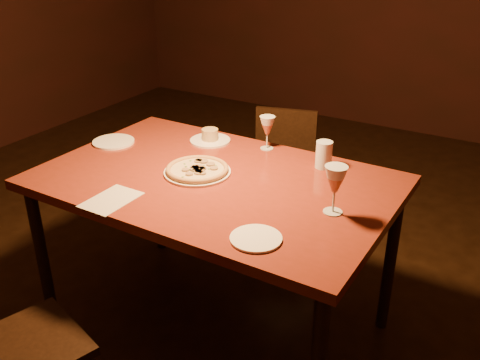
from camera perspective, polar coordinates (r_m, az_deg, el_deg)
The scene contains 12 objects.
floor at distance 2.60m, azimuth -4.03°, elevation -18.46°, with size 7.00×7.00×0.00m, color black.
dining_table at distance 2.35m, azimuth -2.67°, elevation -1.35°, with size 1.53×1.00×0.81m.
chair_near at distance 2.15m, azimuth -23.67°, elevation -16.18°, with size 0.48×0.48×0.80m.
chair_far at distance 3.32m, azimuth 4.41°, elevation 1.31°, with size 0.47×0.47×0.79m.
pizza_plate at distance 2.36m, azimuth -4.58°, elevation 1.10°, with size 0.30×0.30×0.03m.
ramekin_saucer at distance 2.71m, azimuth -3.21°, elevation 4.56°, with size 0.20×0.20×0.06m.
wine_glass_far at distance 2.59m, azimuth 2.92°, elevation 5.05°, with size 0.08×0.08×0.17m, color #A55D44, non-canonical shape.
wine_glass_right at distance 2.03m, azimuth 10.05°, elevation -1.03°, with size 0.09×0.09×0.19m, color #A55D44, non-canonical shape.
water_tumbler at distance 2.42m, azimuth 8.93°, elevation 2.70°, with size 0.07×0.07×0.12m, color silver.
side_plate_left at distance 2.76m, azimuth -13.35°, elevation 3.99°, with size 0.21×0.21×0.01m, color white.
side_plate_near at distance 1.87m, azimuth 1.71°, elevation -6.25°, with size 0.18×0.18×0.01m, color white.
menu_card at distance 2.19m, azimuth -13.57°, elevation -2.06°, with size 0.16×0.23×0.00m, color beige.
Camera 1 is at (1.09, -1.52, 1.81)m, focal length 40.00 mm.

